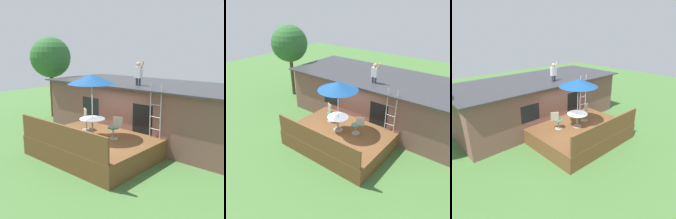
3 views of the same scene
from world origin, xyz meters
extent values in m
plane|color=#477538|center=(0.00, 0.00, 0.00)|extent=(40.00, 40.00, 0.00)
cube|color=brown|center=(0.00, 3.60, 1.32)|extent=(10.00, 4.00, 2.64)
cube|color=#38383D|center=(0.00, 3.60, 2.67)|extent=(10.50, 4.50, 0.06)
cube|color=black|center=(-1.92, 1.61, 1.55)|extent=(1.10, 0.03, 0.90)
cube|color=black|center=(1.17, 1.61, 1.05)|extent=(1.00, 0.03, 2.00)
cube|color=brown|center=(0.00, 0.00, 0.40)|extent=(4.79, 3.71, 0.80)
cube|color=brown|center=(0.00, -1.80, 1.25)|extent=(4.69, 0.08, 0.90)
cylinder|color=#A59E8C|center=(-0.15, -0.02, 0.82)|extent=(0.48, 0.48, 0.03)
cylinder|color=#A59E8C|center=(-0.15, -0.02, 1.17)|extent=(0.07, 0.07, 0.71)
cylinder|color=silver|center=(-0.15, -0.02, 1.53)|extent=(1.04, 1.04, 0.03)
cylinder|color=silver|center=(-0.15, -0.02, 2.00)|extent=(0.04, 0.04, 2.40)
cone|color=#194C8C|center=(-0.15, -0.02, 3.15)|extent=(1.90, 1.90, 0.38)
cylinder|color=silver|center=(1.63, 1.50, 1.90)|extent=(0.04, 0.04, 2.20)
cylinder|color=silver|center=(2.11, 1.50, 1.90)|extent=(0.04, 0.04, 2.20)
cylinder|color=silver|center=(1.87, 1.50, 1.15)|extent=(0.48, 0.03, 0.03)
cylinder|color=silver|center=(1.87, 1.50, 1.65)|extent=(0.48, 0.03, 0.03)
cylinder|color=silver|center=(1.87, 1.50, 2.15)|extent=(0.48, 0.03, 0.03)
cylinder|color=silver|center=(1.87, 1.50, 2.65)|extent=(0.48, 0.03, 0.03)
cylinder|color=#33384C|center=(0.24, 2.43, 2.87)|extent=(0.10, 0.10, 0.34)
cylinder|color=#33384C|center=(0.40, 2.43, 2.87)|extent=(0.10, 0.10, 0.34)
cube|color=silver|center=(0.32, 2.43, 3.29)|extent=(0.32, 0.20, 0.50)
sphere|color=tan|center=(0.32, 2.43, 3.65)|extent=(0.20, 0.20, 0.20)
cylinder|color=tan|center=(0.50, 2.43, 3.59)|extent=(0.26, 0.08, 0.44)
cylinder|color=#A59E8C|center=(-1.01, 0.45, 0.81)|extent=(0.40, 0.40, 0.02)
cylinder|color=#A59E8C|center=(-1.01, 0.45, 1.03)|extent=(0.06, 0.06, 0.44)
cylinder|color=#33664C|center=(-1.01, 0.45, 1.26)|extent=(0.44, 0.44, 0.04)
cube|color=#A59E8C|center=(-1.19, 0.55, 1.50)|extent=(0.37, 0.23, 0.44)
cylinder|color=#A59E8C|center=(0.71, 0.27, 0.81)|extent=(0.40, 0.40, 0.02)
cylinder|color=#A59E8C|center=(0.71, 0.27, 1.03)|extent=(0.06, 0.06, 0.44)
cylinder|color=#33664C|center=(0.71, 0.27, 1.26)|extent=(0.44, 0.44, 0.04)
cube|color=#A59E8C|center=(0.90, 0.34, 1.50)|extent=(0.39, 0.17, 0.44)
cylinder|color=brown|center=(-6.91, 3.00, 1.66)|extent=(0.24, 0.24, 3.31)
sphere|color=#2D662D|center=(-6.91, 3.00, 3.82)|extent=(2.52, 2.52, 2.52)
camera|label=1|loc=(7.53, -7.55, 4.25)|focal=43.78mm
camera|label=2|loc=(5.79, -7.54, 6.80)|focal=36.01mm
camera|label=3|loc=(-7.22, -6.81, 5.54)|focal=33.36mm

